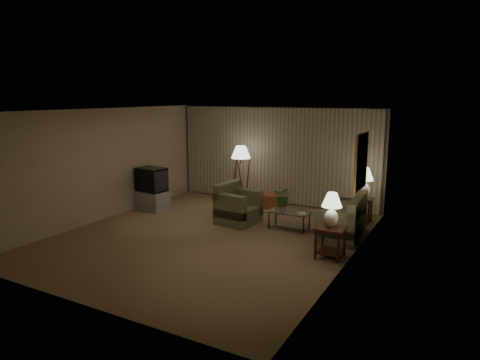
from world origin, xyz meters
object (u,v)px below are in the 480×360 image
object	(u,v)px
side_table_near	(330,237)
ottoman	(271,201)
sofa	(342,220)
vase	(283,207)
side_table_far	(363,206)
coffee_table	(289,217)
crt_tv	(152,179)
armchair	(238,208)
table_lamp_near	(332,207)
tv_cabinet	(152,200)
table_lamp_far	(364,180)
floor_lamp	(241,174)

from	to	relation	value
side_table_near	ottoman	world-z (taller)	side_table_near
sofa	vase	world-z (taller)	sofa
side_table_near	ottoman	bearing A→B (deg)	131.56
side_table_near	vase	world-z (taller)	side_table_near
side_table_near	vase	size ratio (longest dim) A/B	3.84
side_table_far	coffee_table	xyz separation A→B (m)	(-1.33, -1.35, -0.12)
crt_tv	ottoman	size ratio (longest dim) A/B	1.43
sofa	side_table_far	xyz separation A→B (m)	(0.15, 1.25, 0.04)
armchair	table_lamp_near	size ratio (longest dim) A/B	1.65
side_table_far	coffee_table	bearing A→B (deg)	-134.66
side_table_far	crt_tv	size ratio (longest dim) A/B	0.75
tv_cabinet	sofa	bearing A→B (deg)	10.44
sofa	tv_cabinet	bearing A→B (deg)	-91.35
vase	coffee_table	bearing A→B (deg)	-0.00
sofa	side_table_near	world-z (taller)	sofa
side_table_far	coffee_table	size ratio (longest dim) A/B	0.62
tv_cabinet	crt_tv	size ratio (longest dim) A/B	1.14
side_table_near	table_lamp_far	bearing A→B (deg)	90.00
side_table_far	vase	bearing A→B (deg)	-137.71
side_table_near	floor_lamp	size ratio (longest dim) A/B	0.36
ottoman	vase	bearing A→B (deg)	-57.15
sofa	side_table_far	distance (m)	1.26
sofa	vase	xyz separation A→B (m)	(-1.33, -0.10, 0.14)
floor_lamp	armchair	bearing A→B (deg)	-63.43
side_table_far	table_lamp_far	distance (m)	0.64
table_lamp_far	ottoman	distance (m)	2.64
side_table_far	tv_cabinet	xyz separation A→B (m)	(-5.20, -1.49, -0.14)
table_lamp_near	tv_cabinet	distance (m)	5.37
tv_cabinet	crt_tv	xyz separation A→B (m)	(0.00, 0.00, 0.56)
sofa	crt_tv	bearing A→B (deg)	-91.35
armchair	ottoman	bearing A→B (deg)	3.48
table_lamp_near	tv_cabinet	bearing A→B (deg)	167.94
table_lamp_near	crt_tv	distance (m)	5.32
armchair	coffee_table	bearing A→B (deg)	-77.38
coffee_table	crt_tv	size ratio (longest dim) A/B	1.22
table_lamp_far	side_table_far	bearing A→B (deg)	-135.00
armchair	vase	bearing A→B (deg)	-76.53
table_lamp_near	table_lamp_far	size ratio (longest dim) A/B	0.89
table_lamp_far	crt_tv	world-z (taller)	table_lamp_far
ottoman	vase	distance (m)	1.88
side_table_near	table_lamp_far	world-z (taller)	table_lamp_far
crt_tv	table_lamp_near	bearing A→B (deg)	-4.33
sofa	tv_cabinet	size ratio (longest dim) A/B	1.88
armchair	tv_cabinet	world-z (taller)	armchair
table_lamp_near	vase	distance (m)	2.00
table_lamp_near	ottoman	world-z (taller)	table_lamp_near
sofa	coffee_table	xyz separation A→B (m)	(-1.18, -0.10, -0.08)
tv_cabinet	ottoman	xyz separation A→B (m)	(2.71, 1.70, -0.06)
side_table_far	side_table_near	bearing A→B (deg)	-90.00
side_table_far	floor_lamp	size ratio (longest dim) A/B	0.36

